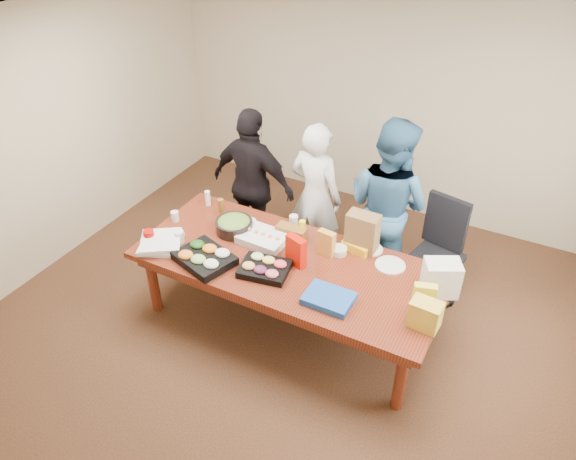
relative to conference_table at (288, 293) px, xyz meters
The scene contains 36 objects.
floor 0.39m from the conference_table, ahead, with size 5.50×5.00×0.02m, color #47301E.
ceiling 2.33m from the conference_table, ahead, with size 5.50×5.00×0.02m, color white.
wall_back 2.68m from the conference_table, 90.00° to the left, with size 5.50×0.04×2.70m, color beige.
wall_front 2.68m from the conference_table, 90.00° to the right, with size 5.50×0.04×2.70m, color beige.
wall_left 2.92m from the conference_table, behind, with size 0.04×5.00×2.70m, color beige.
conference_table is the anchor object (origin of this frame).
office_chair 1.51m from the conference_table, 42.99° to the left, with size 0.52×0.52×1.02m, color black.
person_center 1.13m from the conference_table, 102.17° to the left, with size 0.60×0.39×1.64m, color white.
person_right 1.29m from the conference_table, 62.17° to the left, with size 0.89×0.70×1.84m, color #2E5A7E.
person_left 1.34m from the conference_table, 135.48° to the left, with size 0.99×0.41×1.70m, color black.
veggie_tray 0.86m from the conference_table, 151.73° to the right, with size 0.50×0.39×0.08m, color black.
fruit_tray 0.48m from the conference_table, 117.20° to the right, with size 0.42×0.33×0.06m, color black.
sheet_cake 0.56m from the conference_table, 155.92° to the left, with size 0.44×0.33×0.08m, color silver.
salad_bowl 0.83m from the conference_table, 165.96° to the left, with size 0.36×0.36×0.12m, color black.
chip_bag_blue 0.74m from the conference_table, 29.82° to the right, with size 0.39×0.29×0.06m, color #1A4BA5.
chip_bag_red 0.52m from the conference_table, ahead, with size 0.20×0.08×0.28m, color #C11403.
chip_bag_yellow 1.34m from the conference_table, ahead, with size 0.18×0.07×0.27m, color yellow.
chip_bag_orange 0.61m from the conference_table, 45.23° to the left, with size 0.16×0.07×0.25m, color #C88A36.
mayo_jar 0.70m from the conference_table, 112.64° to the left, with size 0.09×0.09×0.13m, color white.
mustard_bottle 0.62m from the conference_table, 99.13° to the left, with size 0.06×0.06×0.17m, color #F9F515.
dressing_bottle 1.11m from the conference_table, 160.24° to the left, with size 0.06×0.06×0.19m, color brown.
ranch_bottle 1.34m from the conference_table, 159.53° to the left, with size 0.06×0.06×0.17m, color white.
banana_bunch 0.78m from the conference_table, 42.91° to the left, with size 0.26×0.15×0.09m, color #EFAA12.
bread_loaf 0.57m from the conference_table, 113.47° to the left, with size 0.29×0.13×0.12m, color brown.
kraft_bag 0.89m from the conference_table, 43.27° to the left, with size 0.29×0.17×0.38m, color brown.
red_cup 1.41m from the conference_table, 164.44° to the right, with size 0.10×0.10×0.13m, color #A70A02.
clear_cup_a 1.15m from the conference_table, 168.09° to the right, with size 0.09×0.09×0.12m, color white.
clear_cup_b 1.37m from the conference_table, behind, with size 0.08×0.08×0.11m, color white.
pizza_box_lower 1.28m from the conference_table, 162.95° to the right, with size 0.36×0.36×0.04m, color white.
pizza_box_upper 1.28m from the conference_table, 162.57° to the right, with size 0.36×0.36×0.04m, color silver.
plate_a 0.98m from the conference_table, 23.89° to the left, with size 0.27×0.27×0.02m, color silver.
plate_b 0.87m from the conference_table, 40.55° to the left, with size 0.22×0.22×0.01m, color silver.
dip_bowl_a 0.62m from the conference_table, 42.50° to the left, with size 0.15×0.15×0.06m, color beige.
dip_bowl_b 0.79m from the conference_table, 153.30° to the left, with size 0.16×0.16×0.06m, color beige.
grocery_bag_white 1.42m from the conference_table, ahead, with size 0.29×0.21×0.31m, color silver.
grocery_bag_yellow 1.41m from the conference_table, ahead, with size 0.24×0.16×0.24m, color gold.
Camera 1 is at (1.79, -3.37, 3.79)m, focal length 33.82 mm.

